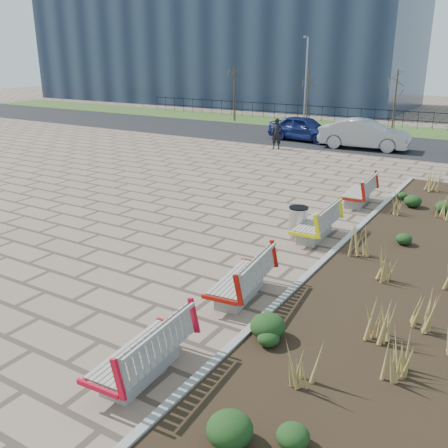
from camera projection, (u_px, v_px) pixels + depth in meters
The scene contains 19 objects.
ground at pixel (100, 286), 11.42m from camera, with size 120.00×120.00×0.00m, color #796553.
planting_bed at pixel (429, 267), 12.34m from camera, with size 4.50×18.00×0.10m, color black.
planting_curb at pixel (339, 247), 13.49m from camera, with size 0.16×18.00×0.15m, color gray.
grass_verge_far at pixel (397, 131), 33.97m from camera, with size 80.00×5.00×0.04m, color #33511E.
road at pixel (372, 144), 29.14m from camera, with size 80.00×7.00×0.02m, color black.
bench_a at pixel (140, 349), 8.12m from camera, with size 0.90×2.10×1.00m, color red, non-canonical shape.
bench_b at pixel (240, 276), 10.75m from camera, with size 0.90×2.10×1.00m, color #AA150B, non-canonical shape.
bench_c at pixel (315, 222), 14.24m from camera, with size 0.90×2.10×1.00m, color #FFF40D, non-canonical shape.
bench_d at pixel (358, 190), 17.46m from camera, with size 0.90×2.10×1.00m, color #AB160B, non-canonical shape.
litter_bin at pixel (298, 222), 14.42m from camera, with size 0.54×0.54×0.86m, color #B2B2B7.
pedestrian at pixel (277, 134), 27.44m from camera, with size 0.61×0.40×1.66m, color black.
car_blue at pixel (304, 128), 29.85m from camera, with size 1.73×4.31×1.47m, color navy.
car_silver at pixel (365, 134), 27.31m from camera, with size 1.69×4.85×1.60m, color gray.
tree_a at pixel (234, 94), 38.04m from camera, with size 1.40×1.40×4.00m, color #4C3D2D, non-canonical shape.
tree_b at pixel (308, 98), 35.07m from camera, with size 1.40×1.40×4.00m, color #4C3D2D, non-canonical shape.
tree_c at pixel (395, 102), 32.11m from camera, with size 1.40×1.40×4.00m, color #4C3D2D, non-canonical shape.
lamp_west at pixel (306, 83), 34.34m from camera, with size 0.24×0.60×6.00m, color gray, non-canonical shape.
railing_fence at pixel (403, 119), 34.98m from camera, with size 44.00×0.10×1.20m, color black, non-canonical shape.
building_glass at pixel (218, 28), 52.08m from camera, with size 40.00×14.00×15.00m, color #192338.
Camera 1 is at (7.83, -7.32, 5.08)m, focal length 40.00 mm.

